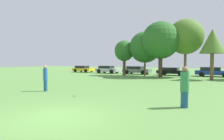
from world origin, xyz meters
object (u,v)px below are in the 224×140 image
at_px(tree_0, 124,51).
at_px(tree_1, 145,47).
at_px(tree_4, 212,42).
at_px(parked_car_blue, 213,72).
at_px(parked_car_black, 172,71).
at_px(person_thrower, 45,78).
at_px(person_catcher, 185,87).
at_px(parked_car_silver, 107,69).
at_px(tree_2, 161,40).
at_px(tree_3, 186,37).
at_px(frisbee, 93,75).
at_px(parked_car_yellow, 83,69).
at_px(parked_car_grey, 137,70).

height_order(tree_0, tree_1, tree_1).
xyz_separation_m(tree_4, parked_car_blue, (-0.09, 5.57, -3.52)).
bearing_deg(parked_car_black, person_thrower, -99.36).
height_order(person_catcher, parked_car_silver, person_catcher).
distance_m(person_catcher, tree_2, 17.54).
bearing_deg(tree_2, person_catcher, -71.49).
relative_size(tree_3, tree_4, 1.34).
distance_m(person_thrower, tree_2, 16.53).
bearing_deg(parked_car_black, frisbee, -88.46).
xyz_separation_m(tree_3, tree_4, (3.18, -2.67, -1.00)).
height_order(tree_0, parked_car_yellow, tree_0).
bearing_deg(frisbee, parked_car_grey, 104.59).
xyz_separation_m(tree_2, tree_3, (2.76, 1.66, 0.47)).
bearing_deg(parked_car_black, tree_0, -148.40).
bearing_deg(parked_car_black, tree_2, -94.29).
distance_m(parked_car_silver, parked_car_blue, 16.14).
bearing_deg(tree_0, parked_car_blue, 17.64).
bearing_deg(parked_car_yellow, parked_car_blue, 1.71).
bearing_deg(parked_car_yellow, tree_0, -18.23).
distance_m(person_thrower, parked_car_yellow, 23.88).
bearing_deg(tree_0, parked_car_black, 29.11).
distance_m(person_thrower, tree_1, 17.20).
xyz_separation_m(tree_2, parked_car_grey, (-5.07, 4.59, -4.04)).
height_order(person_catcher, parked_car_yellow, person_catcher).
bearing_deg(parked_car_blue, parked_car_silver, -176.64).
relative_size(person_catcher, parked_car_silver, 0.43).
bearing_deg(frisbee, tree_4, 68.45).
bearing_deg(tree_0, parked_car_silver, 144.65).
height_order(frisbee, parked_car_black, frisbee).
distance_m(tree_2, tree_3, 3.26).
xyz_separation_m(tree_0, parked_car_black, (6.05, 3.37, -2.91)).
bearing_deg(parked_car_blue, person_catcher, -88.64).
xyz_separation_m(tree_2, parked_car_yellow, (-15.89, 4.85, -4.06)).
distance_m(tree_1, tree_4, 8.73).
distance_m(tree_4, parked_car_blue, 6.59).
distance_m(tree_3, parked_car_blue, 6.19).
xyz_separation_m(person_catcher, parked_car_blue, (0.41, 20.79, -0.25)).
bearing_deg(person_thrower, person_catcher, 0.00).
relative_size(person_catcher, tree_0, 0.36).
bearing_deg(frisbee, tree_0, 109.09).
relative_size(person_thrower, parked_car_black, 0.41).
xyz_separation_m(tree_3, parked_car_yellow, (-18.66, 3.19, -4.53)).
distance_m(tree_0, tree_3, 8.49).
height_order(person_thrower, parked_car_silver, person_thrower).
relative_size(tree_4, parked_car_silver, 1.33).
bearing_deg(parked_car_yellow, tree_3, -7.22).
height_order(frisbee, tree_0, tree_0).
relative_size(frisbee, parked_car_grey, 0.06).
bearing_deg(tree_0, parked_car_grey, 82.72).
distance_m(frisbee, parked_car_yellow, 26.01).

